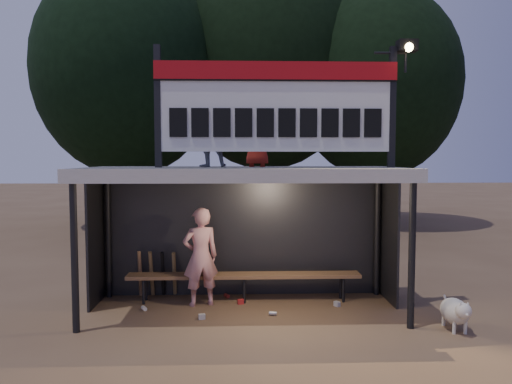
{
  "coord_description": "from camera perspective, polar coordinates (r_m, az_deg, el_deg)",
  "views": [
    {
      "loc": [
        -0.09,
        -7.9,
        2.48
      ],
      "look_at": [
        0.2,
        0.4,
        1.9
      ],
      "focal_mm": 35.0,
      "sensor_mm": 36.0,
      "label": 1
    }
  ],
  "objects": [
    {
      "name": "ground",
      "position": [
        8.28,
        -1.32,
        -13.43
      ],
      "size": [
        80.0,
        80.0,
        0.0
      ],
      "primitive_type": "plane",
      "color": "brown",
      "rests_on": "ground"
    },
    {
      "name": "player",
      "position": [
        8.44,
        -6.36,
        -7.35
      ],
      "size": [
        0.69,
        0.56,
        1.65
      ],
      "primitive_type": "imported",
      "rotation": [
        0.0,
        0.0,
        3.45
      ],
      "color": "white",
      "rests_on": "ground"
    },
    {
      "name": "child_a",
      "position": [
        8.12,
        -5.39,
        6.94
      ],
      "size": [
        0.65,
        0.56,
        1.16
      ],
      "primitive_type": "imported",
      "rotation": [
        0.0,
        0.0,
        3.37
      ],
      "color": "slate",
      "rests_on": "dugout_shelter"
    },
    {
      "name": "child_b",
      "position": [
        8.38,
        0.15,
        6.34
      ],
      "size": [
        0.51,
        0.35,
        1.01
      ],
      "primitive_type": "imported",
      "rotation": [
        0.0,
        0.0,
        3.08
      ],
      "color": "#A62519",
      "rests_on": "dugout_shelter"
    },
    {
      "name": "dugout_shelter",
      "position": [
        8.17,
        -1.36,
        -0.46
      ],
      "size": [
        5.1,
        2.08,
        2.32
      ],
      "color": "#414144",
      "rests_on": "ground"
    },
    {
      "name": "scoreboard_assembly",
      "position": [
        7.97,
        2.72,
        10.07
      ],
      "size": [
        4.1,
        0.27,
        1.99
      ],
      "color": "black",
      "rests_on": "dugout_shelter"
    },
    {
      "name": "bench",
      "position": [
        8.7,
        -1.37,
        -9.62
      ],
      "size": [
        4.0,
        0.35,
        0.48
      ],
      "color": "brown",
      "rests_on": "ground"
    },
    {
      "name": "tree_left",
      "position": [
        18.57,
        -14.53,
        13.27
      ],
      "size": [
        6.46,
        6.46,
        9.27
      ],
      "color": "black",
      "rests_on": "ground"
    },
    {
      "name": "tree_mid",
      "position": [
        19.78,
        1.22,
        14.73
      ],
      "size": [
        7.22,
        7.22,
        10.36
      ],
      "color": "#321E16",
      "rests_on": "ground"
    },
    {
      "name": "tree_right",
      "position": [
        19.29,
        13.61,
        11.96
      ],
      "size": [
        6.08,
        6.08,
        8.72
      ],
      "color": "black",
      "rests_on": "ground"
    },
    {
      "name": "dog",
      "position": [
        7.87,
        21.86,
        -12.54
      ],
      "size": [
        0.36,
        0.81,
        0.49
      ],
      "color": "beige",
      "rests_on": "ground"
    },
    {
      "name": "bats",
      "position": [
        9.08,
        -11.22,
        -9.14
      ],
      "size": [
        0.68,
        0.35,
        0.84
      ],
      "color": "#916743",
      "rests_on": "ground"
    },
    {
      "name": "litter",
      "position": [
        8.4,
        -2.02,
        -12.92
      ],
      "size": [
        3.29,
        1.28,
        0.08
      ],
      "color": "red",
      "rests_on": "ground"
    }
  ]
}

